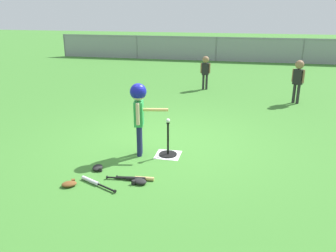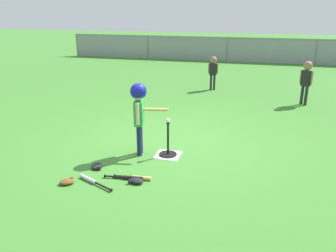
{
  "view_description": "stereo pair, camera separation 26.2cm",
  "coord_description": "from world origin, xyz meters",
  "px_view_note": "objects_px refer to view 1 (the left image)",
  "views": [
    {
      "loc": [
        1.33,
        -6.19,
        2.53
      ],
      "look_at": [
        0.12,
        -0.59,
        0.55
      ],
      "focal_mm": 37.17,
      "sensor_mm": 36.0,
      "label": 1
    },
    {
      "loc": [
        1.58,
        -6.13,
        2.53
      ],
      "look_at": [
        0.12,
        -0.59,
        0.55
      ],
      "focal_mm": 37.17,
      "sensor_mm": 36.0,
      "label": 2
    }
  ],
  "objects_px": {
    "fielder_near_right": "(205,68)",
    "spare_bat_wood": "(141,178)",
    "batter_child": "(139,105)",
    "glove_by_plate": "(69,184)",
    "baseball_on_tee": "(168,121)",
    "spare_bat_silver": "(94,182)",
    "glove_near_bats": "(139,181)",
    "glove_tossed_aside": "(98,168)",
    "batting_tee": "(168,150)",
    "fielder_near_left": "(298,76)",
    "spare_bat_black": "(132,178)"
  },
  "relations": [
    {
      "from": "glove_tossed_aside",
      "to": "spare_bat_silver",
      "type": "bearing_deg",
      "value": -74.24
    },
    {
      "from": "spare_bat_wood",
      "to": "glove_by_plate",
      "type": "xyz_separation_m",
      "value": [
        -0.98,
        -0.4,
        0.01
      ]
    },
    {
      "from": "batter_child",
      "to": "baseball_on_tee",
      "type": "bearing_deg",
      "value": 10.16
    },
    {
      "from": "fielder_near_left",
      "to": "spare_bat_black",
      "type": "relative_size",
      "value": 1.92
    },
    {
      "from": "baseball_on_tee",
      "to": "batter_child",
      "type": "bearing_deg",
      "value": -169.84
    },
    {
      "from": "batter_child",
      "to": "spare_bat_black",
      "type": "xyz_separation_m",
      "value": [
        0.15,
        -0.97,
        -0.9
      ]
    },
    {
      "from": "spare_bat_wood",
      "to": "spare_bat_black",
      "type": "bearing_deg",
      "value": -165.29
    },
    {
      "from": "batter_child",
      "to": "fielder_near_right",
      "type": "relative_size",
      "value": 1.23
    },
    {
      "from": "glove_near_bats",
      "to": "spare_bat_black",
      "type": "bearing_deg",
      "value": 152.34
    },
    {
      "from": "batting_tee",
      "to": "glove_tossed_aside",
      "type": "height_order",
      "value": "batting_tee"
    },
    {
      "from": "spare_bat_wood",
      "to": "glove_near_bats",
      "type": "distance_m",
      "value": 0.11
    },
    {
      "from": "batting_tee",
      "to": "spare_bat_wood",
      "type": "bearing_deg",
      "value": -101.7
    },
    {
      "from": "spare_bat_black",
      "to": "fielder_near_right",
      "type": "bearing_deg",
      "value": 86.45
    },
    {
      "from": "batting_tee",
      "to": "glove_near_bats",
      "type": "xyz_separation_m",
      "value": [
        -0.2,
        -1.13,
        -0.06
      ]
    },
    {
      "from": "spare_bat_wood",
      "to": "baseball_on_tee",
      "type": "bearing_deg",
      "value": 78.3
    },
    {
      "from": "baseball_on_tee",
      "to": "spare_bat_silver",
      "type": "xyz_separation_m",
      "value": [
        -0.87,
        -1.29,
        -0.62
      ]
    },
    {
      "from": "spare_bat_silver",
      "to": "spare_bat_wood",
      "type": "relative_size",
      "value": 1.13
    },
    {
      "from": "fielder_near_left",
      "to": "glove_near_bats",
      "type": "xyz_separation_m",
      "value": [
        -2.88,
        -5.33,
        -0.72
      ]
    },
    {
      "from": "batting_tee",
      "to": "glove_tossed_aside",
      "type": "bearing_deg",
      "value": -140.61
    },
    {
      "from": "spare_bat_wood",
      "to": "glove_tossed_aside",
      "type": "xyz_separation_m",
      "value": [
        -0.79,
        0.2,
        0.01
      ]
    },
    {
      "from": "spare_bat_wood",
      "to": "batting_tee",
      "type": "bearing_deg",
      "value": 78.3
    },
    {
      "from": "fielder_near_left",
      "to": "glove_by_plate",
      "type": "distance_m",
      "value": 6.86
    },
    {
      "from": "spare_bat_black",
      "to": "glove_near_bats",
      "type": "relative_size",
      "value": 2.39
    },
    {
      "from": "batter_child",
      "to": "fielder_near_right",
      "type": "xyz_separation_m",
      "value": [
        0.55,
        5.44,
        -0.25
      ]
    },
    {
      "from": "spare_bat_silver",
      "to": "glove_tossed_aside",
      "type": "bearing_deg",
      "value": 105.76
    },
    {
      "from": "fielder_near_right",
      "to": "spare_bat_silver",
      "type": "height_order",
      "value": "fielder_near_right"
    },
    {
      "from": "spare_bat_black",
      "to": "spare_bat_silver",
      "type": "bearing_deg",
      "value": -155.99
    },
    {
      "from": "batter_child",
      "to": "fielder_near_right",
      "type": "height_order",
      "value": "batter_child"
    },
    {
      "from": "batter_child",
      "to": "glove_by_plate",
      "type": "distance_m",
      "value": 1.75
    },
    {
      "from": "fielder_near_left",
      "to": "spare_bat_black",
      "type": "distance_m",
      "value": 6.1
    },
    {
      "from": "spare_bat_silver",
      "to": "glove_tossed_aside",
      "type": "relative_size",
      "value": 2.82
    },
    {
      "from": "fielder_near_right",
      "to": "spare_bat_wood",
      "type": "bearing_deg",
      "value": -92.39
    },
    {
      "from": "batting_tee",
      "to": "fielder_near_right",
      "type": "bearing_deg",
      "value": 89.42
    },
    {
      "from": "glove_tossed_aside",
      "to": "batter_child",
      "type": "bearing_deg",
      "value": 55.33
    },
    {
      "from": "fielder_near_left",
      "to": "spare_bat_black",
      "type": "xyz_separation_m",
      "value": [
        -3.02,
        -5.25,
        -0.73
      ]
    },
    {
      "from": "batting_tee",
      "to": "batter_child",
      "type": "relative_size",
      "value": 0.47
    },
    {
      "from": "baseball_on_tee",
      "to": "glove_near_bats",
      "type": "relative_size",
      "value": 0.29
    },
    {
      "from": "glove_tossed_aside",
      "to": "spare_bat_black",
      "type": "bearing_deg",
      "value": -19.85
    },
    {
      "from": "batter_child",
      "to": "glove_near_bats",
      "type": "distance_m",
      "value": 1.41
    },
    {
      "from": "glove_near_bats",
      "to": "spare_bat_wood",
      "type": "bearing_deg",
      "value": 98.31
    },
    {
      "from": "batter_child",
      "to": "spare_bat_wood",
      "type": "bearing_deg",
      "value": -73.26
    },
    {
      "from": "batting_tee",
      "to": "glove_near_bats",
      "type": "height_order",
      "value": "batting_tee"
    },
    {
      "from": "fielder_near_left",
      "to": "fielder_near_right",
      "type": "bearing_deg",
      "value": 156.23
    },
    {
      "from": "fielder_near_left",
      "to": "glove_tossed_aside",
      "type": "distance_m",
      "value": 6.26
    },
    {
      "from": "baseball_on_tee",
      "to": "spare_bat_wood",
      "type": "distance_m",
      "value": 1.21
    },
    {
      "from": "glove_by_plate",
      "to": "batter_child",
      "type": "bearing_deg",
      "value": 62.39
    },
    {
      "from": "spare_bat_black",
      "to": "glove_tossed_aside",
      "type": "bearing_deg",
      "value": 160.15
    },
    {
      "from": "spare_bat_silver",
      "to": "spare_bat_black",
      "type": "xyz_separation_m",
      "value": [
        0.52,
        0.23,
        0.0
      ]
    },
    {
      "from": "fielder_near_right",
      "to": "spare_bat_silver",
      "type": "relative_size",
      "value": 1.59
    },
    {
      "from": "batting_tee",
      "to": "fielder_near_left",
      "type": "bearing_deg",
      "value": 57.43
    }
  ]
}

